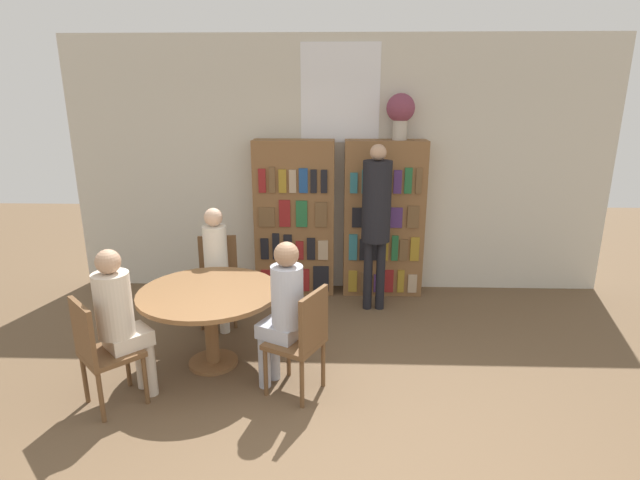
# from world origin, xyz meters

# --- Properties ---
(wall_back) EXTENTS (6.40, 0.07, 3.00)m
(wall_back) POSITION_xyz_m (0.00, 3.36, 1.51)
(wall_back) COLOR beige
(wall_back) RESTS_ON ground_plane
(bookshelf_left) EXTENTS (0.94, 0.34, 1.84)m
(bookshelf_left) POSITION_xyz_m (-0.53, 3.16, 0.92)
(bookshelf_left) COLOR brown
(bookshelf_left) RESTS_ON ground_plane
(bookshelf_right) EXTENTS (0.94, 0.34, 1.84)m
(bookshelf_right) POSITION_xyz_m (0.53, 3.16, 0.92)
(bookshelf_right) COLOR brown
(bookshelf_right) RESTS_ON ground_plane
(flower_vase) EXTENTS (0.32, 0.32, 0.51)m
(flower_vase) POSITION_xyz_m (0.67, 3.17, 2.16)
(flower_vase) COLOR #B7AD9E
(flower_vase) RESTS_ON bookshelf_right
(reading_table) EXTENTS (1.22, 1.22, 0.71)m
(reading_table) POSITION_xyz_m (-1.13, 1.39, 0.60)
(reading_table) COLOR brown
(reading_table) RESTS_ON ground_plane
(chair_near_camera) EXTENTS (0.57, 0.57, 0.91)m
(chair_near_camera) POSITION_xyz_m (-1.81, 0.73, 0.51)
(chair_near_camera) COLOR brown
(chair_near_camera) RESTS_ON ground_plane
(chair_left_side) EXTENTS (0.46, 0.46, 0.91)m
(chair_left_side) POSITION_xyz_m (-1.28, 2.33, 0.51)
(chair_left_side) COLOR brown
(chair_left_side) RESTS_ON ground_plane
(chair_far_side) EXTENTS (0.54, 0.54, 0.91)m
(chair_far_side) POSITION_xyz_m (-0.29, 0.96, 0.51)
(chair_far_side) COLOR brown
(chair_far_side) RESTS_ON ground_plane
(seated_reader_left) EXTENTS (0.29, 0.38, 1.26)m
(seated_reader_left) POSITION_xyz_m (-1.25, 2.15, 0.71)
(seated_reader_left) COLOR silver
(seated_reader_left) RESTS_ON ground_plane
(seated_reader_right) EXTENTS (0.40, 0.37, 1.27)m
(seated_reader_right) POSITION_xyz_m (-0.45, 1.04, 0.72)
(seated_reader_right) COLOR #B2B7C6
(seated_reader_right) RESTS_ON ground_plane
(seated_reader_back) EXTENTS (0.42, 0.42, 1.26)m
(seated_reader_back) POSITION_xyz_m (-1.68, 0.85, 0.72)
(seated_reader_back) COLOR beige
(seated_reader_back) RESTS_ON ground_plane
(librarian_standing) EXTENTS (0.31, 0.58, 1.85)m
(librarian_standing) POSITION_xyz_m (0.40, 2.66, 1.14)
(librarian_standing) COLOR black
(librarian_standing) RESTS_ON ground_plane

